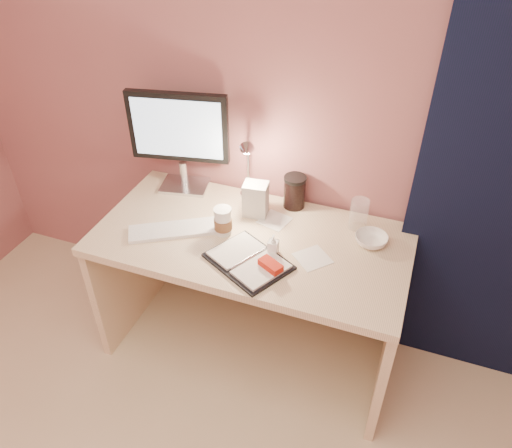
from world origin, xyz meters
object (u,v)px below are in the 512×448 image
(planner, at_px, (250,261))
(coffee_cup, at_px, (223,222))
(desk_lamp, at_px, (235,163))
(clear_cup, at_px, (359,214))
(lotion_bottle, at_px, (273,244))
(dark_jar, at_px, (294,193))
(desk, at_px, (257,264))
(bowl, at_px, (371,240))
(monitor, at_px, (179,133))
(keyboard, at_px, (174,230))
(product_box, at_px, (256,199))

(planner, bearing_deg, coffee_cup, 168.88)
(desk_lamp, bearing_deg, clear_cup, -16.79)
(lotion_bottle, bearing_deg, dark_jar, 92.87)
(lotion_bottle, bearing_deg, desk, 131.64)
(coffee_cup, xyz_separation_m, bowl, (0.64, 0.15, -0.04))
(clear_cup, distance_m, dark_jar, 0.33)
(planner, xyz_separation_m, bowl, (0.45, 0.30, 0.01))
(desk, height_order, planner, planner)
(coffee_cup, bearing_deg, bowl, 13.34)
(dark_jar, bearing_deg, clear_cup, -10.61)
(dark_jar, bearing_deg, monitor, -176.44)
(bowl, bearing_deg, dark_jar, 158.10)
(keyboard, distance_m, desk_lamp, 0.41)
(keyboard, relative_size, desk_lamp, 1.11)
(keyboard, distance_m, bowl, 0.88)
(lotion_bottle, bearing_deg, bowl, 28.45)
(keyboard, distance_m, planner, 0.41)
(bowl, height_order, desk_lamp, desk_lamp)
(clear_cup, relative_size, dark_jar, 0.99)
(desk, relative_size, dark_jar, 9.58)
(coffee_cup, height_order, lotion_bottle, coffee_cup)
(coffee_cup, bearing_deg, desk_lamp, 97.49)
(desk, distance_m, desk_lamp, 0.50)
(monitor, distance_m, clear_cup, 0.92)
(lotion_bottle, bearing_deg, planner, -124.85)
(planner, relative_size, product_box, 2.44)
(desk, height_order, desk_lamp, desk_lamp)
(coffee_cup, xyz_separation_m, desk_lamp, (-0.03, 0.23, 0.17))
(keyboard, bearing_deg, dark_jar, 9.72)
(coffee_cup, height_order, desk_lamp, desk_lamp)
(desk, height_order, bowl, bowl)
(monitor, xyz_separation_m, dark_jar, (0.57, 0.04, -0.23))
(coffee_cup, relative_size, clear_cup, 0.91)
(monitor, bearing_deg, lotion_bottle, -40.83)
(clear_cup, xyz_separation_m, bowl, (0.08, -0.10, -0.05))
(monitor, xyz_separation_m, keyboard, (0.12, -0.34, -0.30))
(monitor, distance_m, lotion_bottle, 0.72)
(desk, xyz_separation_m, dark_jar, (0.11, 0.22, 0.30))
(keyboard, height_order, lotion_bottle, lotion_bottle)
(product_box, relative_size, desk_lamp, 0.45)
(desk, distance_m, clear_cup, 0.55)
(keyboard, distance_m, coffee_cup, 0.23)
(keyboard, xyz_separation_m, desk_lamp, (0.18, 0.30, 0.22))
(keyboard, height_order, clear_cup, clear_cup)
(desk, xyz_separation_m, coffee_cup, (-0.13, -0.09, 0.29))
(planner, xyz_separation_m, desk_lamp, (-0.22, 0.39, 0.22))
(keyboard, relative_size, clear_cup, 2.81)
(lotion_bottle, bearing_deg, desk_lamp, 134.66)
(clear_cup, bearing_deg, bowl, -51.44)
(desk, distance_m, bowl, 0.57)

